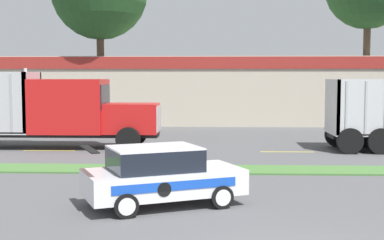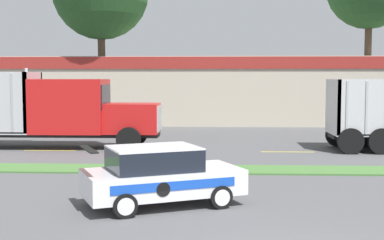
{
  "view_description": "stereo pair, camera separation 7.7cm",
  "coord_description": "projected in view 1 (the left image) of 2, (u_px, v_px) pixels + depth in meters",
  "views": [
    {
      "loc": [
        -1.52,
        -8.92,
        3.34
      ],
      "look_at": [
        -2.27,
        9.86,
        1.83
      ],
      "focal_mm": 50.0,
      "sensor_mm": 36.0,
      "label": 1
    },
    {
      "loc": [
        -1.44,
        -8.91,
        3.34
      ],
      "look_at": [
        -2.27,
        9.86,
        1.83
      ],
      "focal_mm": 50.0,
      "sensor_mm": 36.0,
      "label": 2
    }
  ],
  "objects": [
    {
      "name": "centre_line_4",
      "position": [
        167.0,
        151.0,
        24.14
      ],
      "size": [
        2.4,
        0.14,
        0.01
      ],
      "primitive_type": "cube",
      "color": "yellow",
      "rests_on": "ground_plane"
    },
    {
      "name": "dump_truck_mid",
      "position": [
        49.0,
        112.0,
        25.11
      ],
      "size": [
        12.3,
        2.56,
        3.75
      ],
      "color": "black",
      "rests_on": "ground_plane"
    },
    {
      "name": "store_building_backdrop",
      "position": [
        269.0,
        90.0,
        41.54
      ],
      "size": [
        40.72,
        12.1,
        4.76
      ],
      "color": "#BCB29E",
      "rests_on": "ground_plane"
    },
    {
      "name": "centre_line_3",
      "position": [
        49.0,
        150.0,
        24.36
      ],
      "size": [
        2.4,
        0.14,
        0.01
      ],
      "primitive_type": "cube",
      "color": "yellow",
      "rests_on": "ground_plane"
    },
    {
      "name": "centre_line_5",
      "position": [
        287.0,
        152.0,
        23.92
      ],
      "size": [
        2.4,
        0.14,
        0.01
      ],
      "primitive_type": "cube",
      "color": "yellow",
      "rests_on": "ground_plane"
    },
    {
      "name": "grass_verge",
      "position": [
        256.0,
        170.0,
        19.13
      ],
      "size": [
        120.0,
        1.77,
        0.06
      ],
      "primitive_type": "cube",
      "color": "#477538",
      "rests_on": "ground_plane"
    },
    {
      "name": "rally_car",
      "position": [
        161.0,
        175.0,
        13.87
      ],
      "size": [
        4.45,
        3.37,
        1.59
      ],
      "color": "white",
      "rests_on": "ground_plane"
    }
  ]
}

